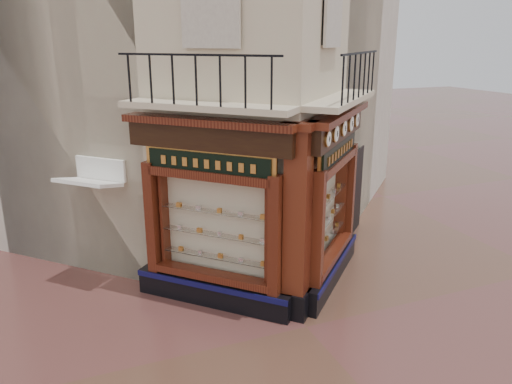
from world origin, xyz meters
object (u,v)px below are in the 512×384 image
clock_e (357,120)px  clock_c (344,128)px  clock_d (351,124)px  signboard_left (208,163)px  corner_pilaster (297,226)px  clock_a (328,139)px  signboard_right (338,151)px  clock_b (336,134)px  awning (98,284)px

clock_e → clock_c: bearing=180.0°
clock_d → signboard_left: 3.47m
signboard_left → clock_c: bearing=-137.6°
corner_pilaster → clock_a: corner_pilaster is taller
signboard_right → clock_b: bearing=-171.8°
clock_c → clock_e: bearing=-0.0°
awning → signboard_right: signboard_right is taller
corner_pilaster → clock_b: (1.00, 0.39, 1.67)m
clock_c → clock_e: (0.89, 0.89, -0.00)m
clock_e → signboard_left: 3.94m
clock_d → signboard_right: bearing=169.2°
clock_e → signboard_right: clock_e is taller
clock_c → awning: 6.59m
awning → signboard_left: (2.17, -1.91, 3.10)m
corner_pilaster → awning: (-3.63, 2.92, -1.95)m
clock_a → corner_pilaster: bearing=132.5°
corner_pilaster → clock_c: corner_pilaster is taller
clock_e → corner_pilaster: bearing=171.7°
corner_pilaster → clock_d: size_ratio=10.75×
clock_c → signboard_right: bearing=54.1°
corner_pilaster → clock_b: 1.99m
clock_c → signboard_left: clock_c is taller
clock_d → clock_e: (0.42, 0.42, -0.00)m
clock_a → awning: size_ratio=0.24×
clock_a → clock_c: 1.28m
clock_b → awning: (-4.62, 2.53, -3.62)m
clock_d → signboard_left: (-3.41, -0.33, -0.52)m
clock_b → signboard_right: size_ratio=0.17×
clock_e → signboard_right: 1.30m
clock_a → clock_d: size_ratio=0.85×
clock_a → clock_b: clock_b is taller
corner_pilaster → clock_e: bearing=-8.3°
clock_a → awning: 6.28m
clock_b → signboard_right: bearing=8.2°
signboard_left → awning: bearing=3.6°
clock_b → awning: size_ratio=0.27×
clock_c → clock_d: 0.66m
corner_pilaster → clock_c: 2.40m
clock_a → awning: bearing=100.0°
clock_e → clock_b: bearing=180.0°
awning → signboard_left: signboard_left is taller
clock_e → signboard_left: (-3.84, -0.76, -0.52)m
clock_b → clock_a: bearing=-180.0°
clock_c → clock_e: size_ratio=1.04×
clock_c → signboard_right: size_ratio=0.17×
clock_b → clock_c: 0.69m
clock_d → clock_e: clock_d is taller
clock_c → clock_d: clock_d is taller
signboard_right → awning: bearing=114.5°
signboard_left → signboard_right: 2.92m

